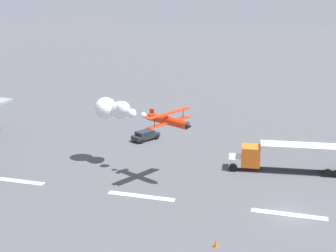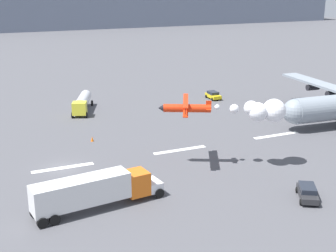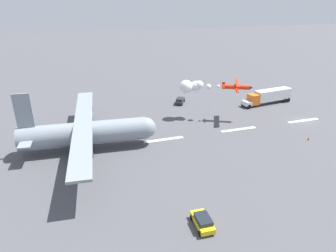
% 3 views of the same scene
% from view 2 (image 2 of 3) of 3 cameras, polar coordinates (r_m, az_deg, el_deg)
% --- Properties ---
extents(ground_plane, '(440.00, 440.00, 0.00)m').
position_cam_2_polar(ground_plane, '(62.01, -12.66, -4.99)').
color(ground_plane, '#4C4C51').
rests_on(ground_plane, ground).
extents(runway_stripe_3, '(8.00, 0.90, 0.01)m').
position_cam_2_polar(runway_stripe_3, '(62.00, -12.66, -4.98)').
color(runway_stripe_3, white).
rests_on(runway_stripe_3, ground).
extents(runway_stripe_4, '(8.00, 0.90, 0.01)m').
position_cam_2_polar(runway_stripe_4, '(66.77, 1.45, -2.93)').
color(runway_stripe_4, white).
rests_on(runway_stripe_4, ground).
extents(runway_stripe_5, '(8.00, 0.90, 0.01)m').
position_cam_2_polar(runway_stripe_5, '(75.00, 13.04, -1.10)').
color(runway_stripe_5, white).
rests_on(runway_stripe_5, ground).
extents(stunt_biplane_red, '(14.98, 9.42, 2.95)m').
position_cam_2_polar(stunt_biplane_red, '(59.79, 10.29, 1.92)').
color(stunt_biplane_red, red).
extents(semi_truck_orange, '(14.46, 4.58, 3.70)m').
position_cam_2_polar(semi_truck_orange, '(49.89, -8.94, -7.71)').
color(semi_truck_orange, silver).
rests_on(semi_truck_orange, ground).
extents(fuel_tanker_truck, '(6.07, 10.11, 2.90)m').
position_cam_2_polar(fuel_tanker_truck, '(87.51, -10.38, 2.87)').
color(fuel_tanker_truck, yellow).
rests_on(fuel_tanker_truck, ground).
extents(followme_car_yellow, '(3.82, 4.75, 1.52)m').
position_cam_2_polar(followme_car_yellow, '(54.17, 16.61, -7.71)').
color(followme_car_yellow, '#262628').
rests_on(followme_car_yellow, ground).
extents(airport_staff_sedan, '(2.13, 4.09, 1.52)m').
position_cam_2_polar(airport_staff_sedan, '(96.17, 5.52, 3.78)').
color(airport_staff_sedan, yellow).
rests_on(airport_staff_sedan, ground).
extents(traffic_cone_far, '(0.44, 0.44, 0.75)m').
position_cam_2_polar(traffic_cone_far, '(71.15, -9.21, -1.55)').
color(traffic_cone_far, orange).
rests_on(traffic_cone_far, ground).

